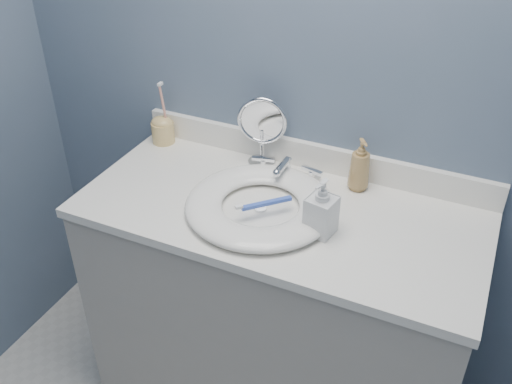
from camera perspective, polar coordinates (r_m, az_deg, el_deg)
The scene contains 12 objects.
back_wall at distance 1.78m, azimuth 6.12°, elevation 11.48°, with size 2.20×0.02×2.40m, color #4E5F75.
vanity_cabinet at distance 2.01m, azimuth 2.08°, elevation -12.28°, with size 1.20×0.55×0.85m, color #A5A096.
countertop at distance 1.72m, azimuth 2.38°, elevation -2.07°, with size 1.22×0.57×0.03m, color white.
backsplash at distance 1.90m, azimuth 5.50°, elevation 3.65°, with size 1.22×0.02×0.09m, color white.
basin at distance 1.69m, azimuth 0.45°, elevation -1.27°, with size 0.45×0.45×0.04m, color white, non-canonical shape.
drain at distance 1.70m, azimuth 0.45°, elevation -1.68°, with size 0.04×0.04×0.01m, color silver.
faucet at distance 1.84m, azimuth 2.98°, elevation 2.16°, with size 0.25×0.13×0.07m.
makeup_mirror at distance 1.87m, azimuth 0.61°, elevation 6.37°, with size 0.16×0.09×0.24m.
soap_bottle_amber at distance 1.79m, azimuth 10.35°, elevation 2.70°, with size 0.07×0.07×0.17m, color #A07C48.
soap_bottle_clear at distance 1.58m, azimuth 6.58°, elevation -1.51°, with size 0.08×0.08×0.17m, color silver.
toothbrush_holder at distance 2.06m, azimuth -9.31°, elevation 6.28°, with size 0.08×0.08×0.23m.
toothbrush_lying at distance 1.65m, azimuth 0.85°, elevation -1.18°, with size 0.13×0.13×0.02m.
Camera 1 is at (0.52, -0.32, 1.87)m, focal length 40.00 mm.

